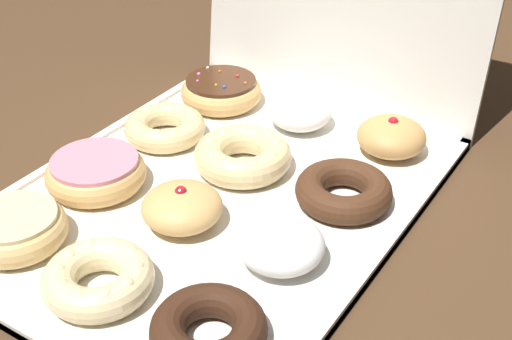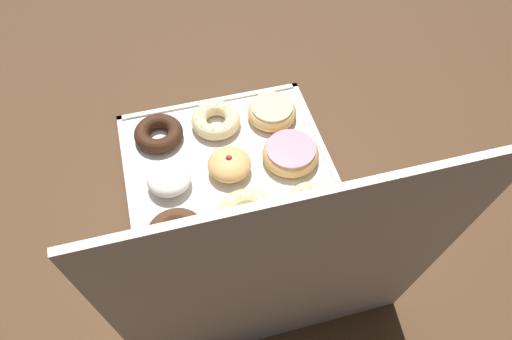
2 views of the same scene
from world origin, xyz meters
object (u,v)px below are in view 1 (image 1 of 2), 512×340
Objects in this scene: jelly_filled_donut_11 at (391,136)px; cruller_donut_7 at (243,155)px; chocolate_cake_ring_donut_2 at (209,329)px; sprinkle_donut_9 at (221,91)px; powdered_filled_donut_10 at (298,111)px; cruller_donut_1 at (98,278)px; chocolate_cake_ring_donut_8 at (344,191)px; pink_frosted_donut_3 at (96,172)px; jelly_filled_donut_4 at (184,208)px; donut_box at (217,198)px; powdered_filled_donut_5 at (281,245)px; cruller_donut_6 at (165,127)px; glazed_ring_donut_0 at (15,229)px.

cruller_donut_7 is at bearing -135.34° from jelly_filled_donut_11.
chocolate_cake_ring_donut_2 is 0.47m from sprinkle_donut_9.
powdered_filled_donut_10 reaches higher than sprinkle_donut_9.
chocolate_cake_ring_donut_2 is 0.39m from jelly_filled_donut_11.
chocolate_cake_ring_donut_8 is at bearing 63.47° from cruller_donut_1.
cruller_donut_7 is (0.13, 0.13, 0.00)m from pink_frosted_donut_3.
donut_box is at bearing 92.19° from jelly_filled_donut_4.
cruller_donut_7 is 1.04× the size of sprinkle_donut_9.
sprinkle_donut_9 is at bearing 123.76° from chocolate_cake_ring_donut_2.
jelly_filled_donut_4 is at bearing -88.76° from powdered_filled_donut_10.
cruller_donut_1 is 0.40m from powdered_filled_donut_10.
donut_box is 6.46× the size of powdered_filled_donut_10.
jelly_filled_donut_4 is at bearing -178.51° from powdered_filled_donut_5.
jelly_filled_donut_4 is at bearing -116.17° from jelly_filled_donut_11.
sprinkle_donut_9 reaches higher than chocolate_cake_ring_donut_2.
cruller_donut_7 reaches higher than chocolate_cake_ring_donut_2.
powdered_filled_donut_10 is (0.13, 0.00, 0.00)m from sprinkle_donut_9.
jelly_filled_donut_4 is at bearing -0.99° from pink_frosted_donut_3.
powdered_filled_donut_5 is 1.02× the size of jelly_filled_donut_11.
cruller_donut_7 is 0.18m from sprinkle_donut_9.
cruller_donut_6 is 0.18m from powdered_filled_donut_10.
pink_frosted_donut_3 is (-0.13, -0.06, 0.02)m from donut_box.
chocolate_cake_ring_donut_2 is 0.41m from powdered_filled_donut_10.
powdered_filled_donut_5 is at bearing 91.35° from chocolate_cake_ring_donut_2.
powdered_filled_donut_5 is at bearing 1.49° from jelly_filled_donut_4.
powdered_filled_donut_10 reaches higher than glazed_ring_donut_0.
glazed_ring_donut_0 is 0.26m from cruller_donut_6.
glazed_ring_donut_0 is 0.91× the size of cruller_donut_7.
cruller_donut_1 is 0.90× the size of cruller_donut_7.
chocolate_cake_ring_donut_8 is (0.01, 0.13, -0.01)m from powdered_filled_donut_5.
jelly_filled_donut_11 reaches higher than powdered_filled_donut_10.
cruller_donut_1 is at bearing -89.84° from donut_box.
donut_box is 6.16× the size of powdered_filled_donut_5.
cruller_donut_1 reaches higher than cruller_donut_6.
glazed_ring_donut_0 is 0.26m from chocolate_cake_ring_donut_2.
jelly_filled_donut_11 reaches higher than chocolate_cake_ring_donut_2.
glazed_ring_donut_0 is at bearing -89.62° from sprinkle_donut_9.
powdered_filled_donut_5 is at bearing -26.20° from donut_box.
powdered_filled_donut_5 reaches higher than cruller_donut_7.
powdered_filled_donut_5 is 0.84× the size of cruller_donut_6.
chocolate_cake_ring_donut_2 is 0.18m from jelly_filled_donut_4.
sprinkle_donut_9 is at bearing 117.03° from jelly_filled_donut_4.
cruller_donut_1 is 0.26m from cruller_donut_7.
cruller_donut_7 reaches higher than cruller_donut_1.
chocolate_cake_ring_donut_2 is at bearing -45.29° from jelly_filled_donut_4.
chocolate_cake_ring_donut_8 is (0.13, 0.07, 0.02)m from donut_box.
donut_box is 0.23m from chocolate_cake_ring_donut_2.
jelly_filled_donut_4 is 0.19m from cruller_donut_6.
cruller_donut_6 is at bearing 116.72° from cruller_donut_1.
glazed_ring_donut_0 is at bearing 176.04° from cruller_donut_1.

